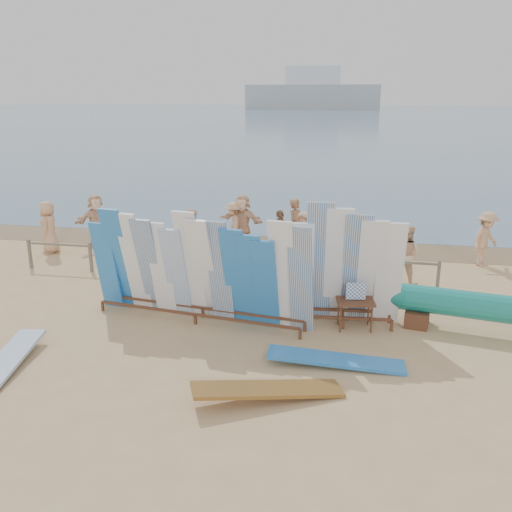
% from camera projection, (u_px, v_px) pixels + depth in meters
% --- Properties ---
extents(ground, '(160.00, 160.00, 0.00)m').
position_uv_depth(ground, '(190.00, 320.00, 12.82)').
color(ground, tan).
rests_on(ground, ground).
extents(ocean, '(320.00, 240.00, 0.02)m').
position_uv_depth(ocean, '(343.00, 115.00, 133.39)').
color(ocean, slate).
rests_on(ocean, ground).
extents(wet_sand_strip, '(40.00, 2.60, 0.01)m').
position_uv_depth(wet_sand_strip, '(249.00, 242.00, 19.60)').
color(wet_sand_strip, '#7A6145').
rests_on(wet_sand_strip, ground).
extents(distant_ship, '(45.00, 8.00, 14.00)m').
position_uv_depth(distant_ship, '(312.00, 93.00, 182.92)').
color(distant_ship, '#999EA3').
rests_on(distant_ship, ocean).
extents(fence, '(12.08, 0.08, 0.90)m').
position_uv_depth(fence, '(220.00, 259.00, 15.46)').
color(fence, '#6F6654').
rests_on(fence, ground).
extents(main_surfboard_rack, '(5.44, 1.45, 2.70)m').
position_uv_depth(main_surfboard_rack, '(198.00, 272.00, 12.46)').
color(main_surfboard_rack, brown).
rests_on(main_surfboard_rack, ground).
extents(side_surfboard_rack, '(2.61, 0.94, 2.96)m').
position_uv_depth(side_surfboard_rack, '(345.00, 271.00, 12.21)').
color(side_surfboard_rack, brown).
rests_on(side_surfboard_rack, ground).
extents(outrigger_canoe, '(6.86, 1.88, 0.98)m').
position_uv_depth(outrigger_canoe, '(508.00, 311.00, 11.73)').
color(outrigger_canoe, brown).
rests_on(outrigger_canoe, ground).
extents(vendor_table, '(0.91, 0.71, 1.11)m').
position_uv_depth(vendor_table, '(355.00, 314.00, 12.27)').
color(vendor_table, brown).
rests_on(vendor_table, ground).
extents(flat_board_d, '(2.72, 0.65, 0.23)m').
position_uv_depth(flat_board_d, '(336.00, 365.00, 10.72)').
color(flat_board_d, blue).
rests_on(flat_board_d, ground).
extents(flat_board_a, '(0.93, 2.75, 0.28)m').
position_uv_depth(flat_board_a, '(4.00, 372.00, 10.46)').
color(flat_board_a, '#85A7D5').
rests_on(flat_board_a, ground).
extents(flat_board_c, '(2.69, 1.58, 0.38)m').
position_uv_depth(flat_board_c, '(268.00, 399.00, 9.52)').
color(flat_board_c, brown).
rests_on(flat_board_c, ground).
extents(beach_chair_left, '(0.70, 0.71, 0.79)m').
position_uv_depth(beach_chair_left, '(264.00, 262.00, 16.45)').
color(beach_chair_left, red).
rests_on(beach_chair_left, ground).
extents(beach_chair_right, '(0.55, 0.57, 0.80)m').
position_uv_depth(beach_chair_right, '(245.00, 259.00, 16.75)').
color(beach_chair_right, red).
rests_on(beach_chair_right, ground).
extents(stroller, '(0.85, 1.01, 1.17)m').
position_uv_depth(stroller, '(296.00, 256.00, 16.29)').
color(stroller, red).
rests_on(stroller, ground).
extents(beachgoer_6, '(0.94, 0.68, 1.73)m').
position_uv_depth(beachgoer_6, '(304.00, 239.00, 16.61)').
color(beachgoer_6, tan).
rests_on(beachgoer_6, ground).
extents(beachgoer_0, '(0.58, 0.92, 1.75)m').
position_uv_depth(beachgoer_0, '(49.00, 227.00, 18.08)').
color(beachgoer_0, tan).
rests_on(beachgoer_0, ground).
extents(beachgoer_8, '(0.92, 0.71, 1.70)m').
position_uv_depth(beachgoer_8, '(405.00, 255.00, 15.07)').
color(beachgoer_8, beige).
rests_on(beachgoer_8, ground).
extents(beachgoer_2, '(0.90, 0.93, 1.80)m').
position_uv_depth(beachgoer_2, '(192.00, 238.00, 16.66)').
color(beachgoer_2, beige).
rests_on(beachgoer_2, ground).
extents(beachgoer_3, '(0.65, 1.10, 1.59)m').
position_uv_depth(beachgoer_3, '(233.00, 225.00, 18.72)').
color(beachgoer_3, tan).
rests_on(beachgoer_3, ground).
extents(beachgoer_extra_0, '(1.10, 1.13, 1.72)m').
position_uv_depth(beachgoer_extra_0, '(486.00, 239.00, 16.64)').
color(beachgoer_extra_0, tan).
rests_on(beachgoer_extra_0, ground).
extents(beachgoer_7, '(0.64, 0.78, 1.87)m').
position_uv_depth(beachgoer_7, '(296.00, 227.00, 17.88)').
color(beachgoer_7, '#8C6042').
rests_on(beachgoer_7, ground).
extents(beachgoer_5, '(1.80, 1.09, 1.84)m').
position_uv_depth(beachgoer_5, '(243.00, 221.00, 18.77)').
color(beachgoer_5, beige).
rests_on(beachgoer_5, ground).
extents(beachgoer_4, '(0.95, 0.94, 1.60)m').
position_uv_depth(beachgoer_4, '(280.00, 234.00, 17.45)').
color(beachgoer_4, '#8C6042').
rests_on(beachgoer_4, ground).
extents(beachgoer_11, '(1.48, 1.70, 1.85)m').
position_uv_depth(beachgoer_11, '(97.00, 220.00, 18.82)').
color(beachgoer_11, beige).
rests_on(beachgoer_11, ground).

